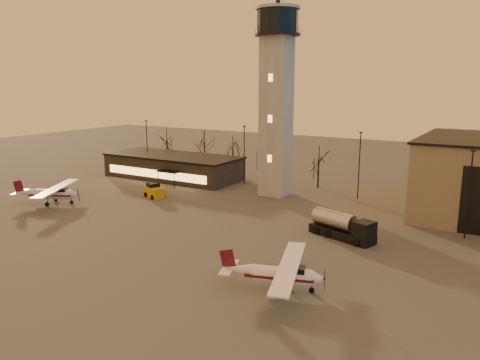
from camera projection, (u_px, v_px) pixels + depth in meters
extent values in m
plane|color=#3F3C3A|center=(144.00, 252.00, 48.48)|extent=(220.00, 220.00, 0.00)
cube|color=gray|center=(276.00, 118.00, 71.19)|extent=(4.00, 4.00, 24.00)
cylinder|color=black|center=(277.00, 35.00, 68.71)|extent=(6.80, 6.80, 0.30)
cylinder|color=black|center=(278.00, 22.00, 68.33)|extent=(6.00, 6.00, 3.40)
cylinder|color=gray|center=(278.00, 8.00, 67.94)|extent=(6.60, 6.60, 0.40)
cube|color=black|center=(173.00, 167.00, 86.02)|extent=(25.00, 10.00, 4.00)
cube|color=black|center=(173.00, 156.00, 85.58)|extent=(25.40, 10.40, 0.30)
cube|color=#ECAD52|center=(155.00, 174.00, 81.89)|extent=(22.00, 0.08, 1.40)
cube|color=black|center=(169.00, 171.00, 78.84)|extent=(4.00, 2.00, 0.20)
cylinder|color=black|center=(147.00, 147.00, 91.12)|extent=(0.16, 0.16, 10.00)
cube|color=black|center=(146.00, 121.00, 90.09)|extent=(0.50, 0.25, 0.18)
cylinder|color=black|center=(244.00, 156.00, 80.01)|extent=(0.16, 0.16, 10.00)
cube|color=black|center=(244.00, 126.00, 78.98)|extent=(0.50, 0.25, 0.18)
cylinder|color=black|center=(359.00, 166.00, 69.92)|extent=(0.16, 0.16, 10.00)
cube|color=black|center=(361.00, 133.00, 68.89)|extent=(0.50, 0.25, 0.18)
cylinder|color=black|center=(469.00, 196.00, 51.78)|extent=(0.16, 0.16, 10.00)
cube|color=black|center=(473.00, 150.00, 50.75)|extent=(0.50, 0.25, 0.18)
cylinder|color=black|center=(167.00, 154.00, 96.59)|extent=(0.28, 0.28, 5.74)
cylinder|color=black|center=(233.00, 161.00, 88.56)|extent=(0.28, 0.28, 5.25)
cylinder|color=black|center=(265.00, 167.00, 80.57)|extent=(0.28, 0.28, 6.16)
cylinder|color=black|center=(318.00, 173.00, 77.83)|extent=(0.28, 0.28, 4.97)
cylinder|color=black|center=(205.00, 156.00, 94.24)|extent=(0.28, 0.28, 5.60)
cylinder|color=white|center=(282.00, 275.00, 39.42)|extent=(5.18, 2.84, 1.41)
cone|color=white|center=(317.00, 278.00, 38.75)|extent=(1.33, 1.57, 1.34)
cone|color=white|center=(240.00, 269.00, 40.23)|extent=(2.84, 1.92, 1.19)
cube|color=black|center=(295.00, 271.00, 39.07)|extent=(1.89, 1.57, 0.76)
cube|color=#580C1D|center=(280.00, 276.00, 39.48)|extent=(6.02, 3.15, 0.24)
cube|color=white|center=(289.00, 266.00, 39.13)|extent=(5.14, 11.85, 0.15)
cube|color=white|center=(229.00, 267.00, 40.43)|extent=(2.01, 3.70, 0.09)
cube|color=#580C1D|center=(228.00, 259.00, 40.30)|extent=(1.46, 0.54, 1.84)
cylinder|color=silver|center=(53.00, 194.00, 67.72)|extent=(5.34, 3.80, 1.49)
cone|color=silver|center=(74.00, 194.00, 67.57)|extent=(1.58, 1.74, 1.42)
cone|color=silver|center=(27.00, 193.00, 67.87)|extent=(3.01, 2.41, 1.26)
cube|color=black|center=(61.00, 191.00, 67.56)|extent=(2.08, 1.87, 0.80)
cube|color=#540C18|center=(52.00, 195.00, 67.74)|extent=(6.17, 4.27, 0.25)
cube|color=silver|center=(57.00, 188.00, 67.51)|extent=(7.46, 11.90, 0.16)
cube|color=silver|center=(20.00, 192.00, 67.90)|extent=(2.69, 3.81, 0.09)
cube|color=#540C18|center=(19.00, 186.00, 67.74)|extent=(1.44, 0.83, 1.94)
cube|color=black|center=(342.00, 234.00, 52.96)|extent=(8.17, 4.58, 1.02)
cube|color=black|center=(364.00, 229.00, 50.50)|extent=(2.43, 2.60, 1.67)
cube|color=black|center=(370.00, 228.00, 49.97)|extent=(0.64, 1.70, 0.93)
cylinder|color=#B7B6BC|center=(334.00, 219.00, 53.49)|extent=(5.53, 3.47, 1.94)
cube|color=#C28F0B|center=(155.00, 192.00, 71.66)|extent=(3.87, 3.01, 1.60)
cube|color=black|center=(153.00, 186.00, 71.84)|extent=(2.10, 2.10, 0.92)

